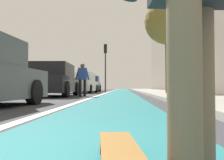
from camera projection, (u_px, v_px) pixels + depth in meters
ground_plane at (119, 97)px, 10.37m from camera, size 80.00×80.00×0.00m
bike_lane_paint at (122, 91)px, 24.35m from camera, size 56.00×1.83×0.00m
lane_stripe_white at (109, 92)px, 20.40m from camera, size 52.00×0.16×0.01m
sidewalk_curb at (161, 92)px, 18.21m from camera, size 52.00×3.20×0.12m
building_facade at (183, 38)px, 22.22m from camera, size 40.00×1.20×9.94m
skateboard at (120, 151)px, 1.25m from camera, size 0.86×0.29×0.11m
parked_car_mid at (53, 81)px, 11.14m from camera, size 4.29×2.05×1.50m
parked_car_far at (82, 83)px, 17.69m from camera, size 4.59×2.00×1.46m
parked_car_end at (90, 84)px, 23.67m from camera, size 4.55×2.06×1.47m
traffic_light at (105, 59)px, 22.22m from camera, size 0.33×0.28×4.37m
street_tree_mid at (167, 22)px, 13.33m from camera, size 2.53×2.53×5.32m
pedestrian_distant at (82, 78)px, 11.00m from camera, size 0.42×0.66×1.51m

